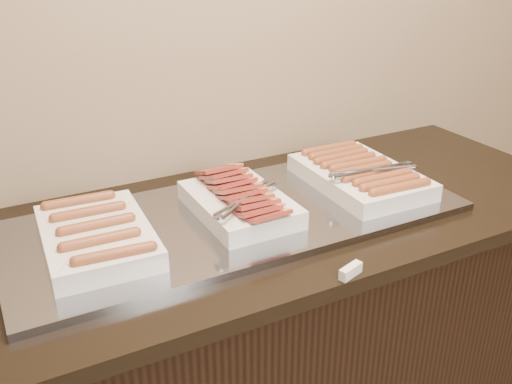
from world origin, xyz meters
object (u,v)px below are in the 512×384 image
at_px(dish_center, 240,201).
at_px(counter, 245,351).
at_px(warming_tray, 238,216).
at_px(dish_left, 97,236).
at_px(dish_right, 360,175).

bearing_deg(dish_center, counter, 20.78).
bearing_deg(counter, dish_center, -158.97).
distance_m(warming_tray, dish_left, 0.37).
height_order(warming_tray, dish_left, dish_left).
bearing_deg(dish_left, counter, 2.86).
relative_size(dish_left, dish_center, 1.06).
distance_m(dish_left, dish_right, 0.77).
relative_size(warming_tray, dish_center, 3.41).
height_order(dish_left, dish_center, dish_center).
bearing_deg(warming_tray, counter, 0.00).
distance_m(warming_tray, dish_center, 0.05).
bearing_deg(dish_center, dish_right, -0.08).
bearing_deg(dish_right, counter, -179.15).
height_order(dish_left, dish_right, dish_right).
distance_m(counter, dish_center, 0.50).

